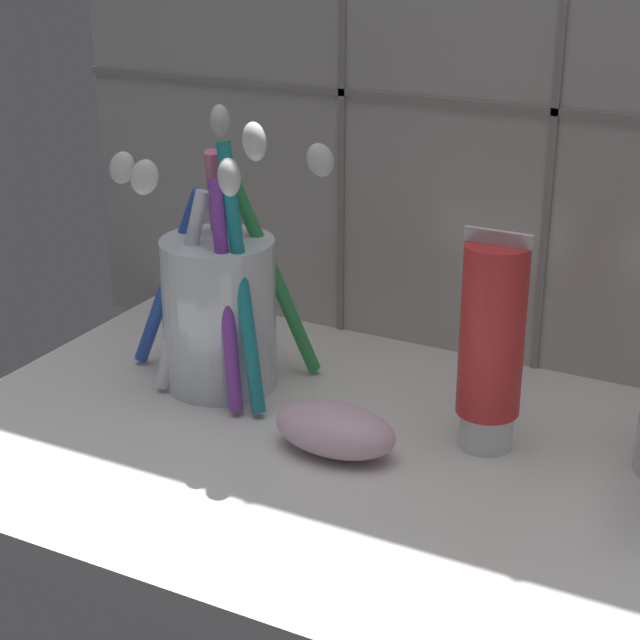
{
  "coord_description": "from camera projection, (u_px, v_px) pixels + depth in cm",
  "views": [
    {
      "loc": [
        19.36,
        -50.29,
        32.82
      ],
      "look_at": [
        -7.67,
        1.56,
        9.01
      ],
      "focal_mm": 60.0,
      "sensor_mm": 36.0,
      "label": 1
    }
  ],
  "objects": [
    {
      "name": "tile_wall_backsplash",
      "position": [
        544.0,
        7.0,
        0.66
      ],
      "size": [
        69.78,
        1.72,
        51.73
      ],
      "color": "#B7B2A8",
      "rests_on": "ground"
    },
    {
      "name": "sink_counter",
      "position": [
        425.0,
        481.0,
        0.62
      ],
      "size": [
        59.78,
        32.99,
        2.0
      ],
      "primitive_type": "cube",
      "color": "silver",
      "rests_on": "ground"
    },
    {
      "name": "toothbrush_cup",
      "position": [
        219.0,
        303.0,
        0.69
      ],
      "size": [
        14.84,
        10.97,
        18.82
      ],
      "color": "silver",
      "rests_on": "sink_counter"
    },
    {
      "name": "toothpaste_tube",
      "position": [
        492.0,
        343.0,
        0.61
      ],
      "size": [
        3.91,
        3.73,
        13.3
      ],
      "color": "white",
      "rests_on": "sink_counter"
    },
    {
      "name": "soap_bar",
      "position": [
        335.0,
        429.0,
        0.62
      ],
      "size": [
        7.52,
        4.33,
        3.01
      ],
      "primitive_type": "ellipsoid",
      "color": "#DBB2C6",
      "rests_on": "sink_counter"
    }
  ]
}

